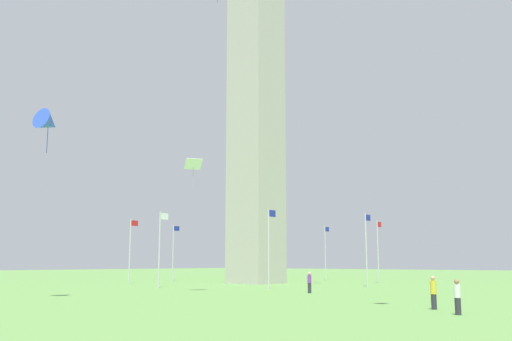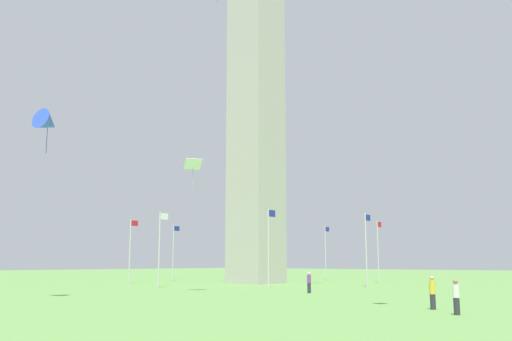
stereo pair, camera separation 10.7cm
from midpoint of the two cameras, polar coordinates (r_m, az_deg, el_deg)
The scene contains 15 objects.
ground_plane at distance 68.23m, azimuth 0.05°, elevation -11.29°, with size 260.00×260.00×0.00m, color #609347.
obelisk_monument at distance 71.40m, azimuth 0.04°, elevation 8.06°, with size 5.21×5.21×47.36m.
flagpole_n at distance 80.14m, azimuth 7.06°, elevation -7.96°, with size 1.12×0.14×7.51m.
flagpole_ne at distance 83.07m, azimuth -0.74°, elevation -8.07°, with size 1.12×0.14×7.51m.
flagpole_e at distance 78.70m, azimuth -8.26°, elevation -7.91°, with size 1.12×0.14×7.51m.
flagpole_se at distance 68.69m, azimuth -12.48°, elevation -7.61°, with size 1.12×0.14×7.51m.
flagpole_s at distance 57.76m, azimuth -9.61°, elevation -7.44°, with size 1.12×0.14×7.51m.
flagpole_sw at distance 53.46m, azimuth 1.35°, elevation -7.43°, with size 1.12×0.14×7.51m.
flagpole_w at distance 59.69m, azimuth 11.09°, elevation -7.45°, with size 1.12×0.14×7.51m.
flagpole_nw at distance 70.99m, azimuth 12.23°, elevation -7.67°, with size 1.12×0.14×7.51m.
person_yellow_shirt at distance 32.29m, azimuth 17.42°, elevation -11.65°, with size 0.32×0.32×1.76m.
person_purple_shirt at distance 47.16m, azimuth 5.43°, elevation -11.16°, with size 0.32×0.32×1.70m.
person_white_shirt at distance 29.40m, azimuth 19.60°, elevation -11.92°, with size 0.32×0.32×1.67m.
kite_blue_delta at distance 43.00m, azimuth -20.15°, elevation 4.53°, with size 2.12×1.96×3.15m.
kite_white_diamond at distance 49.15m, azimuth -6.30°, elevation 0.59°, with size 1.87×1.81×2.38m.
Camera 2 is at (-51.82, -44.31, 2.49)m, focal length 39.76 mm.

